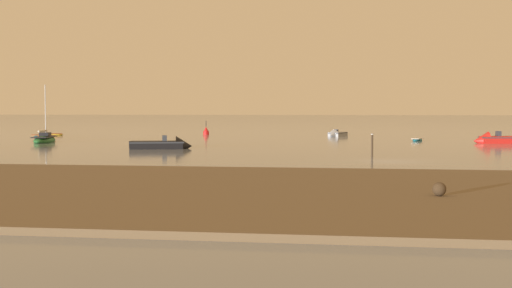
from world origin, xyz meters
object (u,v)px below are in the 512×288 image
Objects in this scene: mooring_post_left at (372,146)px; channel_buoy at (206,132)px; motorboat_moored_1 at (336,135)px; rowboat_moored_2 at (53,135)px; motorboat_moored_2 at (497,141)px; motorboat_moored_3 at (166,146)px; rowboat_moored_0 at (43,137)px; sailboat_moored_0 at (45,140)px; rowboat_moored_4 at (417,140)px.

channel_buoy is at bearing 117.56° from mooring_post_left.
motorboat_moored_1 is at bearing -11.86° from channel_buoy.
channel_buoy is at bearing -177.24° from rowboat_moored_2.
motorboat_moored_2 reaches higher than rowboat_moored_2.
mooring_post_left reaches higher than motorboat_moored_3.
sailboat_moored_0 is at bearing -24.96° from rowboat_moored_0.
rowboat_moored_0 is at bearing 122.13° from motorboat_moored_3.
sailboat_moored_0 is at bearing 152.97° from mooring_post_left.
motorboat_moored_3 is (-35.15, -16.73, -0.02)m from motorboat_moored_2.
rowboat_moored_0 is at bearing 15.79° from sailboat_moored_0.
rowboat_moored_0 is at bearing 91.92° from rowboat_moored_2.
motorboat_moored_1 is 2.26× the size of mooring_post_left.
rowboat_moored_0 is 2.09× the size of mooring_post_left.
rowboat_moored_2 is at bearing 11.80° from sailboat_moored_0.
motorboat_moored_2 reaches higher than rowboat_moored_0.
rowboat_moored_0 is 1.97× the size of channel_buoy.
mooring_post_left is at bearing -38.68° from motorboat_moored_3.
motorboat_moored_3 is (18.15, -10.92, -0.02)m from sailboat_moored_0.
rowboat_moored_2 is (-61.88, 15.38, -0.18)m from motorboat_moored_2.
motorboat_moored_3 is at bearing -83.12° from channel_buoy.
motorboat_moored_1 is 0.67× the size of sailboat_moored_0.
mooring_post_left reaches higher than rowboat_moored_2.
rowboat_moored_0 reaches higher than rowboat_moored_4.
motorboat_moored_2 is 63.76m from rowboat_moored_2.
motorboat_moored_3 is at bearing -3.43° from rowboat_moored_0.
motorboat_moored_1 is 1.59× the size of rowboat_moored_4.
motorboat_moored_1 is 20.92m from channel_buoy.
rowboat_moored_4 is (-8.75, 5.12, -0.18)m from motorboat_moored_2.
channel_buoy is at bearing -35.22° from sailboat_moored_0.
motorboat_moored_3 reaches higher than rowboat_moored_0.
channel_buoy is (18.36, 18.49, 0.26)m from rowboat_moored_0.
mooring_post_left is (43.64, -29.94, 0.72)m from rowboat_moored_0.
motorboat_moored_2 is at bearing 10.00° from motorboat_moored_3.
motorboat_moored_2 is 0.94× the size of sailboat_moored_0.
sailboat_moored_0 is 22.86m from rowboat_moored_2.
channel_buoy is 54.63m from mooring_post_left.
channel_buoy reaches higher than motorboat_moored_3.
rowboat_moored_0 is 58.47m from motorboat_moored_2.
motorboat_moored_1 is 2.13× the size of channel_buoy.
mooring_post_left is (38.64, -19.72, 0.61)m from sailboat_moored_0.
motorboat_moored_2 is 1.04× the size of motorboat_moored_3.
rowboat_moored_0 is 0.69× the size of motorboat_moored_3.
motorboat_moored_2 is 29.44m from mooring_post_left.
rowboat_moored_0 is 1.47× the size of rowboat_moored_4.
rowboat_moored_4 is at bearing -39.52° from motorboat_moored_2.
rowboat_moored_4 is (10.71, -13.49, -0.09)m from motorboat_moored_1.
rowboat_moored_4 is 1.34× the size of channel_buoy.
rowboat_moored_4 is at bearing 152.89° from rowboat_moored_2.
motorboat_moored_1 is at bearing 59.06° from rowboat_moored_0.
mooring_post_left is (-14.66, -25.53, 0.61)m from motorboat_moored_2.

